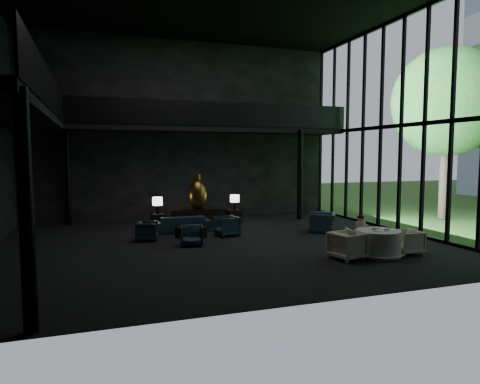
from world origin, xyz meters
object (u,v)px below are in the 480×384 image
object	(u,v)px
coffee_table	(191,232)
dining_chair_west	(347,243)
sofa	(181,221)
lounge_armchair_west	(147,231)
dining_chair_north	(360,238)
side_table_right	(234,217)
dining_table	(378,245)
dining_chair_east	(407,241)
child	(361,225)
lounge_armchair_east	(227,225)
table_lamp_right	(235,199)
console	(198,218)
window_armchair	(323,219)
bronze_urn	(198,194)
side_table_left	(158,221)
table_lamp_left	(157,202)
lounge_armchair_south	(192,235)

from	to	relation	value
coffee_table	dining_chair_west	bearing A→B (deg)	-51.91
sofa	lounge_armchair_west	world-z (taller)	sofa
sofa	dining_chair_north	world-z (taller)	sofa
side_table_right	sofa	xyz separation A→B (m)	(-2.46, -1.19, 0.14)
dining_table	dining_chair_east	world-z (taller)	dining_chair_east
dining_chair_west	child	bearing A→B (deg)	-61.48
dining_chair_north	lounge_armchair_east	bearing A→B (deg)	-31.22
table_lamp_right	dining_chair_north	size ratio (longest dim) A/B	0.90
console	table_lamp_right	xyz separation A→B (m)	(1.60, 0.02, 0.70)
window_armchair	dining_chair_north	size ratio (longest dim) A/B	1.52
dining_table	console	bearing A→B (deg)	119.82
window_armchair	dining_table	bearing A→B (deg)	25.03
bronze_urn	side_table_right	size ratio (longest dim) A/B	2.36
console	lounge_armchair_east	size ratio (longest dim) A/B	2.85
window_armchair	dining_chair_east	bearing A→B (deg)	38.70
window_armchair	coffee_table	distance (m)	5.04
coffee_table	dining_chair_east	distance (m)	7.11
sofa	dining_chair_west	distance (m)	6.68
window_armchair	dining_chair_west	xyz separation A→B (m)	(-1.51, -4.03, -0.01)
console	bronze_urn	distance (m)	0.96
side_table_left	side_table_right	world-z (taller)	side_table_right
lounge_armchair_east	window_armchair	distance (m)	3.73
table_lamp_right	lounge_armchair_west	size ratio (longest dim) A/B	0.97
table_lamp_right	dining_chair_east	bearing A→B (deg)	-64.75
console	table_lamp_left	bearing A→B (deg)	178.96
lounge_armchair_west	lounge_armchair_east	size ratio (longest dim) A/B	0.83
side_table_left	lounge_armchair_south	world-z (taller)	lounge_armchair_south
coffee_table	child	distance (m)	5.80
lounge_armchair_south	side_table_right	bearing A→B (deg)	66.68
dining_chair_east	side_table_right	bearing A→B (deg)	-152.73
lounge_armchair_east	child	bearing A→B (deg)	32.84
coffee_table	dining_chair_north	size ratio (longest dim) A/B	1.18
console	side_table_left	bearing A→B (deg)	177.98
table_lamp_left	console	bearing A→B (deg)	-1.04
console	child	distance (m)	6.88
table_lamp_left	table_lamp_right	world-z (taller)	table_lamp_left
table_lamp_left	dining_chair_north	world-z (taller)	table_lamp_left
lounge_armchair_west	coffee_table	bearing A→B (deg)	-74.42
side_table_right	lounge_armchair_east	distance (m)	2.69
coffee_table	lounge_armchair_east	bearing A→B (deg)	-4.96
side_table_right	lounge_armchair_west	size ratio (longest dim) A/B	0.92
side_table_right	coffee_table	xyz separation A→B (m)	(-2.36, -2.36, -0.11)
table_lamp_right	lounge_armchair_south	bearing A→B (deg)	-126.43
lounge_armchair_west	dining_chair_north	distance (m)	6.97
dining_table	child	distance (m)	1.01
lounge_armchair_east	coffee_table	world-z (taller)	lounge_armchair_east
side_table_right	table_lamp_right	distance (m)	0.77
side_table_right	dining_chair_west	world-z (taller)	dining_chair_west
table_lamp_left	coffee_table	size ratio (longest dim) A/B	0.79
bronze_urn	child	distance (m)	6.85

